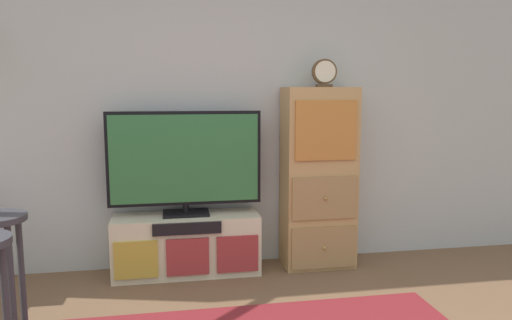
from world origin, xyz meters
TOP-DOWN VIEW (x-y plane):
  - back_wall at (0.00, 2.46)m, footprint 6.40×0.12m
  - media_console at (-0.30, 2.19)m, footprint 1.15×0.38m
  - television at (-0.30, 2.22)m, footprint 1.19×0.22m
  - side_cabinet at (0.78, 2.20)m, footprint 0.58×0.38m
  - desk_clock at (0.81, 2.19)m, footprint 0.20×0.08m

SIDE VIEW (x-z plane):
  - media_console at x=-0.30m, z-range 0.00..0.48m
  - side_cabinet at x=0.78m, z-range 0.00..1.48m
  - television at x=-0.30m, z-range 0.50..1.32m
  - back_wall at x=0.00m, z-range 0.00..2.70m
  - desk_clock at x=0.81m, z-range 1.48..1.70m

